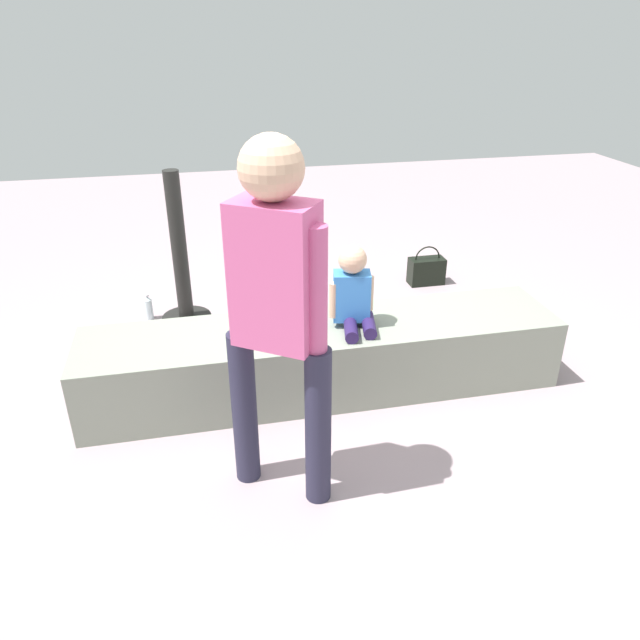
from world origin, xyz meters
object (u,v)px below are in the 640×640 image
at_px(adult_standing, 276,298).
at_px(water_bottle_far_side, 307,291).
at_px(child_seated, 353,292).
at_px(gift_bag, 290,316).
at_px(handbag_black_leather, 426,270).
at_px(cake_plate, 302,332).
at_px(water_bottle_near_gift, 149,308).
at_px(party_cup_red, 253,344).

bearing_deg(adult_standing, water_bottle_far_side, 75.56).
xyz_separation_m(child_seated, gift_bag, (-0.25, 0.78, -0.51)).
bearing_deg(adult_standing, handbag_black_leather, 54.11).
relative_size(cake_plate, handbag_black_leather, 0.67).
height_order(cake_plate, water_bottle_near_gift, cake_plate).
height_order(water_bottle_near_gift, handbag_black_leather, handbag_black_leather).
bearing_deg(water_bottle_near_gift, adult_standing, -70.72).
bearing_deg(cake_plate, water_bottle_near_gift, 125.90).
relative_size(gift_bag, party_cup_red, 2.61).
relative_size(water_bottle_near_gift, handbag_black_leather, 0.59).
relative_size(cake_plate, water_bottle_near_gift, 1.13).
distance_m(child_seated, water_bottle_near_gift, 1.83).
bearing_deg(water_bottle_near_gift, gift_bag, -24.35).
bearing_deg(party_cup_red, adult_standing, -90.31).
bearing_deg(cake_plate, gift_bag, 85.58).
xyz_separation_m(water_bottle_far_side, handbag_black_leather, (1.06, 0.15, 0.03)).
distance_m(party_cup_red, handbag_black_leather, 1.79).
xyz_separation_m(child_seated, adult_standing, (-0.55, -0.77, 0.36)).
bearing_deg(water_bottle_far_side, party_cup_red, -126.38).
height_order(gift_bag, handbag_black_leather, handbag_black_leather).
distance_m(child_seated, adult_standing, 1.01).
xyz_separation_m(gift_bag, party_cup_red, (-0.29, -0.21, -0.08)).
height_order(gift_bag, water_bottle_near_gift, gift_bag).
bearing_deg(water_bottle_near_gift, water_bottle_far_side, 2.02).
xyz_separation_m(gift_bag, water_bottle_near_gift, (-1.00, 0.45, -0.04)).
bearing_deg(child_seated, cake_plate, -168.88).
bearing_deg(child_seated, party_cup_red, 133.50).
bearing_deg(gift_bag, water_bottle_far_side, 65.42).
bearing_deg(water_bottle_far_side, gift_bag, -114.58).
height_order(cake_plate, handbag_black_leather, cake_plate).
relative_size(child_seated, adult_standing, 0.29).
distance_m(water_bottle_near_gift, party_cup_red, 0.97).
bearing_deg(water_bottle_far_side, water_bottle_near_gift, -177.98).
xyz_separation_m(water_bottle_far_side, party_cup_red, (-0.52, -0.70, -0.04)).
relative_size(adult_standing, gift_bag, 5.50).
distance_m(child_seated, water_bottle_far_side, 1.38).
relative_size(child_seated, handbag_black_leather, 1.45).
bearing_deg(adult_standing, water_bottle_near_gift, 109.28).
bearing_deg(child_seated, adult_standing, -125.35).
relative_size(party_cup_red, handbag_black_leather, 0.35).
height_order(cake_plate, water_bottle_far_side, cake_plate).
bearing_deg(party_cup_red, cake_plate, -70.12).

